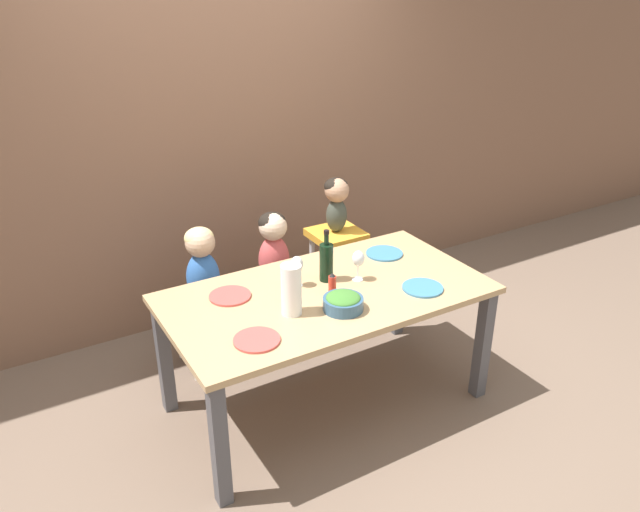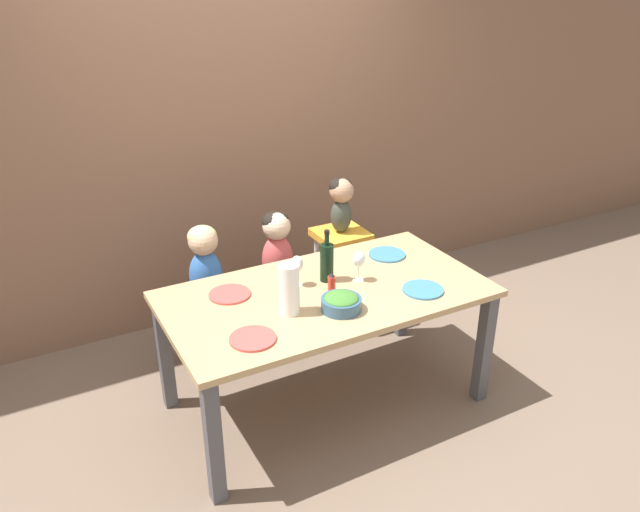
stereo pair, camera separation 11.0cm
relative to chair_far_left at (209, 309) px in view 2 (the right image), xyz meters
The scene contains 19 objects.
ground_plane 0.92m from the chair_far_left, 58.72° to the right, with size 14.00×14.00×0.00m, color #705B4C.
wall_back 1.23m from the chair_far_left, 54.13° to the left, with size 10.00×0.06×2.70m.
dining_table 0.88m from the chair_far_left, 58.72° to the right, with size 1.73×0.92×0.73m.
chair_far_left is the anchor object (origin of this frame).
chair_far_center 0.48m from the chair_far_left, ahead, with size 0.39×0.37×0.44m.
chair_right_highchair 0.96m from the chair_far_left, ahead, with size 0.33×0.32×0.70m.
person_child_left 0.34m from the chair_far_left, 90.00° to the left, with size 0.20×0.19×0.48m.
person_child_center 0.59m from the chair_far_left, ahead, with size 0.20×0.19×0.48m.
person_baby_right 1.10m from the chair_far_left, ahead, with size 0.16×0.17×0.37m.
wine_bottle 0.92m from the chair_far_left, 50.40° to the right, with size 0.08×0.08×0.30m.
paper_towel_roll 0.98m from the chair_far_left, 78.70° to the right, with size 0.10×0.10×0.27m.
wine_glass_near 1.07m from the chair_far_left, 46.64° to the right, with size 0.07×0.07×0.18m.
wine_glass_far 0.83m from the chair_far_left, 60.45° to the right, with size 0.07×0.07×0.18m.
salad_bowl_large 1.09m from the chair_far_left, 66.24° to the right, with size 0.21×0.21×0.09m.
dinner_plate_front_left 1.04m from the chair_far_left, 95.63° to the right, with size 0.22×0.22×0.01m.
dinner_plate_back_left 0.63m from the chair_far_left, 93.98° to the right, with size 0.22×0.22×0.01m.
dinner_plate_back_right 1.15m from the chair_far_left, 26.97° to the right, with size 0.22×0.22×0.01m.
dinner_plate_front_right 1.36m from the chair_far_left, 46.96° to the right, with size 0.22×0.22×0.01m.
condiment_bottle_hot_sauce 0.97m from the chair_far_left, 59.22° to the right, with size 0.04×0.04×0.12m.
Camera 2 is at (-1.43, -2.57, 2.32)m, focal length 35.00 mm.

